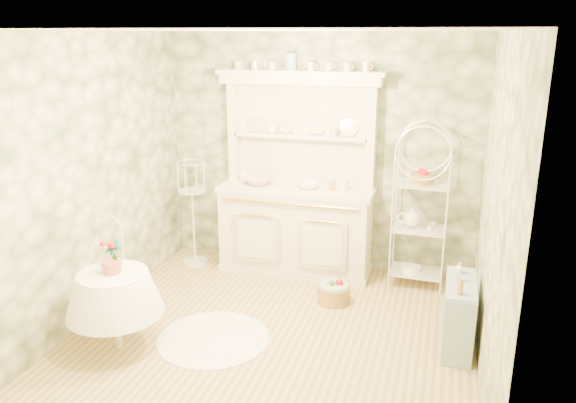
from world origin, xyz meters
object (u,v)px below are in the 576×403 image
(kitchen_dresser, at_px, (296,175))
(side_shelf, at_px, (459,313))
(birdcage_stand, at_px, (193,209))
(round_table, at_px, (116,311))
(bakers_rack, at_px, (421,201))
(floor_basket, at_px, (334,292))
(cafe_chair, at_px, (99,273))

(kitchen_dresser, distance_m, side_shelf, 2.35)
(birdcage_stand, bearing_deg, round_table, -84.96)
(bakers_rack, distance_m, floor_basket, 1.34)
(cafe_chair, bearing_deg, floor_basket, 18.68)
(bakers_rack, relative_size, round_table, 2.67)
(floor_basket, bearing_deg, round_table, -140.01)
(side_shelf, xyz_separation_m, floor_basket, (-1.22, 0.53, -0.21))
(bakers_rack, bearing_deg, floor_basket, -136.17)
(cafe_chair, xyz_separation_m, floor_basket, (2.08, 0.98, -0.38))
(kitchen_dresser, height_order, floor_basket, kitchen_dresser)
(round_table, bearing_deg, cafe_chair, 136.29)
(bakers_rack, distance_m, round_table, 3.25)
(side_shelf, height_order, cafe_chair, cafe_chair)
(round_table, distance_m, cafe_chair, 0.60)
(kitchen_dresser, xyz_separation_m, side_shelf, (1.82, -1.23, -0.83))
(kitchen_dresser, bearing_deg, birdcage_stand, -173.22)
(kitchen_dresser, distance_m, birdcage_stand, 1.32)
(round_table, bearing_deg, side_shelf, 16.60)
(bakers_rack, height_order, floor_basket, bakers_rack)
(floor_basket, bearing_deg, kitchen_dresser, 130.69)
(side_shelf, height_order, floor_basket, side_shelf)
(kitchen_dresser, bearing_deg, floor_basket, -49.31)
(kitchen_dresser, relative_size, bakers_rack, 1.19)
(side_shelf, height_order, birdcage_stand, birdcage_stand)
(kitchen_dresser, height_order, side_shelf, kitchen_dresser)
(floor_basket, bearing_deg, birdcage_stand, 163.17)
(bakers_rack, distance_m, cafe_chair, 3.34)
(kitchen_dresser, distance_m, cafe_chair, 2.33)
(bakers_rack, xyz_separation_m, birdcage_stand, (-2.61, -0.13, -0.28))
(bakers_rack, height_order, cafe_chair, bakers_rack)
(kitchen_dresser, distance_m, round_table, 2.47)
(round_table, xyz_separation_m, cafe_chair, (-0.43, 0.41, 0.13))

